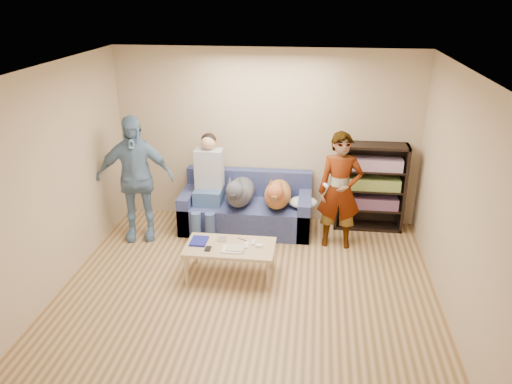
# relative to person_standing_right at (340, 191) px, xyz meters

# --- Properties ---
(ground) EXTENTS (5.00, 5.00, 0.00)m
(ground) POSITION_rel_person_standing_right_xyz_m (-1.08, -1.70, -0.81)
(ground) COLOR brown
(ground) RESTS_ON ground
(ceiling) EXTENTS (5.00, 5.00, 0.00)m
(ceiling) POSITION_rel_person_standing_right_xyz_m (-1.08, -1.70, 1.79)
(ceiling) COLOR white
(ceiling) RESTS_ON ground
(wall_back) EXTENTS (4.50, 0.00, 4.50)m
(wall_back) POSITION_rel_person_standing_right_xyz_m (-1.08, 0.80, 0.49)
(wall_back) COLOR tan
(wall_back) RESTS_ON ground
(wall_front) EXTENTS (4.50, 0.00, 4.50)m
(wall_front) POSITION_rel_person_standing_right_xyz_m (-1.08, -4.20, 0.49)
(wall_front) COLOR tan
(wall_front) RESTS_ON ground
(wall_left) EXTENTS (0.00, 5.00, 5.00)m
(wall_left) POSITION_rel_person_standing_right_xyz_m (-3.33, -1.70, 0.49)
(wall_left) COLOR tan
(wall_left) RESTS_ON ground
(wall_right) EXTENTS (0.00, 5.00, 5.00)m
(wall_right) POSITION_rel_person_standing_right_xyz_m (1.17, -1.70, 0.49)
(wall_right) COLOR tan
(wall_right) RESTS_ON ground
(blanket) EXTENTS (0.41, 0.35, 0.14)m
(blanket) POSITION_rel_person_standing_right_xyz_m (-0.49, 0.27, -0.31)
(blanket) COLOR #B4B4B9
(blanket) RESTS_ON sofa
(person_standing_right) EXTENTS (0.60, 0.40, 1.63)m
(person_standing_right) POSITION_rel_person_standing_right_xyz_m (0.00, 0.00, 0.00)
(person_standing_right) COLOR gray
(person_standing_right) RESTS_ON ground
(person_standing_left) EXTENTS (1.12, 0.65, 1.80)m
(person_standing_left) POSITION_rel_person_standing_right_xyz_m (-2.83, -0.10, 0.09)
(person_standing_left) COLOR #6F8EB2
(person_standing_left) RESTS_ON ground
(held_controller) EXTENTS (0.07, 0.12, 0.03)m
(held_controller) POSITION_rel_person_standing_right_xyz_m (-0.20, -0.20, 0.15)
(held_controller) COLOR white
(held_controller) RESTS_ON person_standing_right
(notebook_blue) EXTENTS (0.20, 0.26, 0.03)m
(notebook_blue) POSITION_rel_person_standing_right_xyz_m (-1.74, -0.94, -0.38)
(notebook_blue) COLOR navy
(notebook_blue) RESTS_ON coffee_table
(papers) EXTENTS (0.26, 0.20, 0.02)m
(papers) POSITION_rel_person_standing_right_xyz_m (-1.29, -1.09, -0.39)
(papers) COLOR silver
(papers) RESTS_ON coffee_table
(magazine) EXTENTS (0.22, 0.17, 0.01)m
(magazine) POSITION_rel_person_standing_right_xyz_m (-1.26, -1.07, -0.37)
(magazine) COLOR #BEB198
(magazine) RESTS_ON coffee_table
(camera_silver) EXTENTS (0.11, 0.06, 0.05)m
(camera_silver) POSITION_rel_person_standing_right_xyz_m (-1.46, -0.87, -0.37)
(camera_silver) COLOR silver
(camera_silver) RESTS_ON coffee_table
(controller_a) EXTENTS (0.04, 0.13, 0.03)m
(controller_a) POSITION_rel_person_standing_right_xyz_m (-1.06, -0.89, -0.38)
(controller_a) COLOR silver
(controller_a) RESTS_ON coffee_table
(controller_b) EXTENTS (0.09, 0.06, 0.03)m
(controller_b) POSITION_rel_person_standing_right_xyz_m (-0.98, -0.97, -0.38)
(controller_b) COLOR white
(controller_b) RESTS_ON coffee_table
(headphone_cup_a) EXTENTS (0.07, 0.07, 0.02)m
(headphone_cup_a) POSITION_rel_person_standing_right_xyz_m (-1.14, -1.01, -0.38)
(headphone_cup_a) COLOR silver
(headphone_cup_a) RESTS_ON coffee_table
(headphone_cup_b) EXTENTS (0.07, 0.07, 0.02)m
(headphone_cup_b) POSITION_rel_person_standing_right_xyz_m (-1.14, -0.93, -0.38)
(headphone_cup_b) COLOR white
(headphone_cup_b) RESTS_ON coffee_table
(pen_orange) EXTENTS (0.13, 0.06, 0.01)m
(pen_orange) POSITION_rel_person_standing_right_xyz_m (-1.36, -1.15, -0.39)
(pen_orange) COLOR #E2591F
(pen_orange) RESTS_ON coffee_table
(pen_black) EXTENTS (0.13, 0.08, 0.01)m
(pen_black) POSITION_rel_person_standing_right_xyz_m (-1.22, -0.81, -0.39)
(pen_black) COLOR black
(pen_black) RESTS_ON coffee_table
(wallet) EXTENTS (0.07, 0.12, 0.02)m
(wallet) POSITION_rel_person_standing_right_xyz_m (-1.59, -1.11, -0.39)
(wallet) COLOR black
(wallet) RESTS_ON coffee_table
(sofa) EXTENTS (1.90, 0.85, 0.82)m
(sofa) POSITION_rel_person_standing_right_xyz_m (-1.33, 0.40, -0.53)
(sofa) COLOR #515B93
(sofa) RESTS_ON ground
(person_seated) EXTENTS (0.40, 0.73, 1.47)m
(person_seated) POSITION_rel_person_standing_right_xyz_m (-1.88, 0.27, -0.04)
(person_seated) COLOR #3E568A
(person_seated) RESTS_ON sofa
(dog_gray) EXTENTS (0.40, 1.25, 0.59)m
(dog_gray) POSITION_rel_person_standing_right_xyz_m (-1.41, 0.23, -0.18)
(dog_gray) COLOR #4B4E55
(dog_gray) RESTS_ON sofa
(dog_tan) EXTENTS (0.39, 1.15, 0.56)m
(dog_tan) POSITION_rel_person_standing_right_xyz_m (-0.87, 0.23, -0.19)
(dog_tan) COLOR #A87933
(dog_tan) RESTS_ON sofa
(coffee_table) EXTENTS (1.10, 0.60, 0.42)m
(coffee_table) POSITION_rel_person_standing_right_xyz_m (-1.34, -0.99, -0.44)
(coffee_table) COLOR tan
(coffee_table) RESTS_ON ground
(bookshelf) EXTENTS (1.00, 0.34, 1.30)m
(bookshelf) POSITION_rel_person_standing_right_xyz_m (0.47, 0.63, -0.13)
(bookshelf) COLOR black
(bookshelf) RESTS_ON ground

